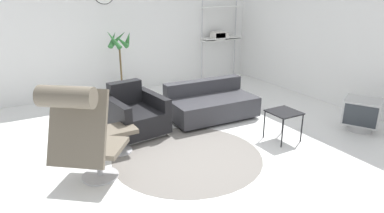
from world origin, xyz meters
The scene contains 12 objects.
ground_plane centered at (0.00, 0.00, 0.00)m, with size 12.00×12.00×0.00m, color white.
wall_back centered at (0.00, 3.29, 1.40)m, with size 12.00×0.09×2.80m.
wall_right centered at (3.30, 0.00, 1.40)m, with size 0.06×12.00×2.80m.
round_rug centered at (-0.27, -0.22, 0.00)m, with size 2.03×2.03×0.01m.
lounge_chair centered at (-1.65, -0.41, 0.79)m, with size 1.03×1.09×1.30m.
ottoman centered at (-1.03, 0.39, 0.27)m, with size 0.47×0.40×0.36m.
armchair_red centered at (-0.58, 0.93, 0.28)m, with size 0.87×0.97×0.76m.
couch_low centered at (0.81, 0.88, 0.24)m, with size 1.52×0.89×0.62m.
side_table centered at (1.24, -0.44, 0.40)m, with size 0.43×0.43×0.45m.
crt_television centered at (2.59, -0.79, 0.29)m, with size 0.69×0.70×0.52m.
potted_plant centered at (-0.16, 2.76, 0.58)m, with size 0.53×0.51×1.41m.
shelf_unit centered at (2.46, 3.06, 1.15)m, with size 1.04×0.28×2.00m.
Camera 1 is at (-2.29, -3.88, 2.18)m, focal length 32.00 mm.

